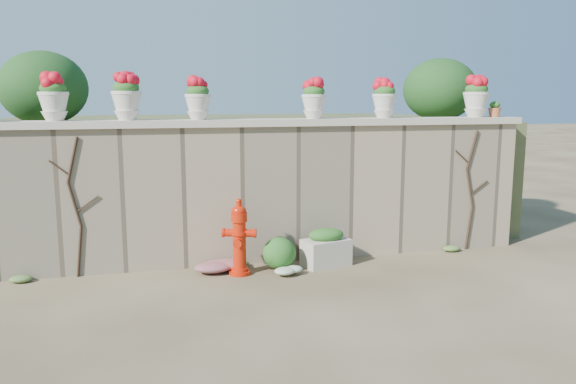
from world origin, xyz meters
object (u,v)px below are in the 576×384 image
object	(u,v)px
planter_box	(326,248)
terracotta_pot	(495,110)
fire_hydrant	(239,237)
urn_pot_0	(53,98)

from	to	relation	value
planter_box	terracotta_pot	distance (m)	3.61
fire_hydrant	terracotta_pot	xyz separation A→B (m)	(4.27, 0.64, 1.68)
urn_pot_0	terracotta_pot	distance (m)	6.62
fire_hydrant	planter_box	xyz separation A→B (m)	(1.28, 0.11, -0.27)
urn_pot_0	planter_box	bearing A→B (deg)	-8.36
planter_box	fire_hydrant	bearing A→B (deg)	170.05
fire_hydrant	planter_box	size ratio (longest dim) A/B	1.42
urn_pot_0	fire_hydrant	bearing A→B (deg)	-15.36
urn_pot_0	terracotta_pot	world-z (taller)	urn_pot_0
planter_box	urn_pot_0	size ratio (longest dim) A/B	1.21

